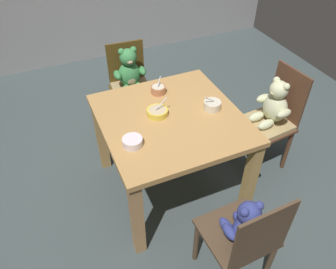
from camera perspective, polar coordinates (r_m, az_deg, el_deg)
ground_plane at (r=2.96m, az=0.39°, el=-8.83°), size 5.20×5.20×0.04m
dining_table at (r=2.50m, az=0.46°, el=0.76°), size 1.01×1.03×0.75m
teddy_chair_near_right at (r=2.90m, az=17.35°, el=3.61°), size 0.44×0.42×0.93m
teddy_chair_far_center at (r=3.22m, az=-6.47°, el=9.46°), size 0.41×0.41×0.88m
teddy_chair_near_front at (r=2.08m, az=12.91°, el=-15.82°), size 0.43×0.41×0.88m
porridge_bowl_yellow_center at (r=2.43m, az=-1.83°, el=3.88°), size 0.16×0.15×0.12m
porridge_bowl_terracotta_far_center at (r=2.66m, az=-1.69°, el=7.72°), size 0.12×0.12×0.12m
porridge_bowl_cream_near_right at (r=2.50m, az=7.57°, el=5.03°), size 0.14×0.13×0.13m
porridge_bowl_white_near_left at (r=2.18m, az=-6.11°, el=-1.24°), size 0.13×0.13×0.06m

